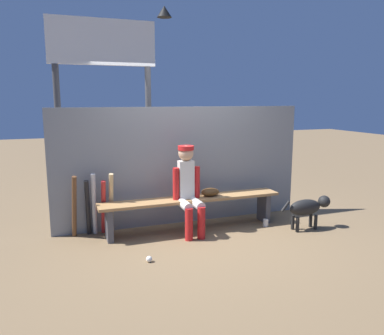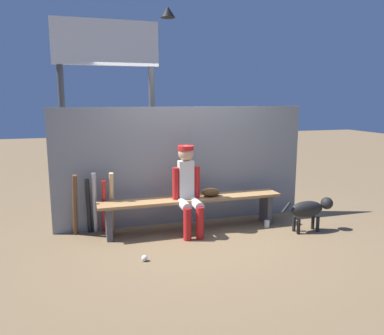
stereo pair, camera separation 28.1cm
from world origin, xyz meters
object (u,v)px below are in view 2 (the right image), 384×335
Objects in this scene: player_seated at (188,187)px; baseball_glove at (211,192)px; bat_aluminum_black at (89,206)px; dog at (310,209)px; cup_on_bench at (187,193)px; bat_wood_natural at (112,202)px; bat_aluminum_silver at (95,203)px; bat_aluminum_red at (104,206)px; dugout_bench at (192,205)px; scoreboard at (111,73)px; bat_wood_dark at (75,205)px; baseball at (145,258)px; cup_on_ground at (267,224)px.

player_seated is 0.42m from baseball_glove.
dog is at bearing -15.22° from bat_aluminum_black.
bat_wood_natural is at bearing 170.09° from cup_on_bench.
bat_aluminum_silver reaches higher than bat_aluminum_black.
bat_aluminum_red is at bearing -14.59° from bat_aluminum_silver.
dog is (1.35, -0.55, -0.22)m from baseball_glove.
dugout_bench is 0.18m from cup_on_bench.
bat_wood_dark is at bearing -123.61° from scoreboard.
baseball is (-0.78, -0.78, -0.66)m from player_seated.
cup_on_bench is at bearing 170.86° from baseball_glove.
bat_aluminum_black is at bearing 168.43° from cup_on_ground.
bat_aluminum_black is 11.00× the size of baseball.
player_seated is 1.28m from baseball.
dugout_bench is 1.29m from baseball.
baseball is 0.67× the size of cup_on_bench.
bat_wood_dark is (-0.51, -0.01, -0.00)m from bat_wood_natural.
cup_on_bench is at bearing -6.45° from bat_wood_dark.
bat_wood_natural is 8.36× the size of cup_on_bench.
bat_aluminum_silver reaches higher than baseball.
bat_wood_dark reaches higher than dog.
cup_on_ground is at bearing -12.10° from bat_wood_natural.
dugout_bench is 9.74× the size of baseball_glove.
dugout_bench is 1.49m from bat_aluminum_black.
bat_aluminum_silver is (-0.12, 0.03, 0.05)m from bat_aluminum_red.
scoreboard reaches higher than baseball.
bat_wood_dark is 1.43m from baseball.
dog is (3.10, -0.84, -0.07)m from bat_aluminum_black.
dugout_bench is 0.34m from player_seated.
bat_aluminum_silver is 3.13m from dog.
player_seated reaches higher than bat_aluminum_black.
bat_aluminum_silver reaches higher than cup_on_bench.
bat_aluminum_red is 2.44m from cup_on_ground.
bat_aluminum_silver is 12.30× the size of baseball.
dugout_bench is 24.80× the size of cup_on_bench.
bat_wood_natural is 0.27× the size of scoreboard.
bat_aluminum_black is at bearing 170.63° from baseball_glove.
bat_wood_dark is (-0.27, -0.04, -0.00)m from bat_aluminum_silver.
bat_aluminum_red is (-1.25, 0.24, 0.02)m from dugout_bench.
bat_wood_natural is 0.33m from bat_aluminum_black.
scoreboard reaches higher than bat_aluminum_red.
player_seated is 17.15× the size of baseball.
dugout_bench is 1.67m from bat_wood_dark.
cup_on_ground is at bearing -35.02° from scoreboard.
bat_wood_natural is 2.90m from dog.
bat_aluminum_silver is 8.28× the size of cup_on_bench.
baseball_glove is 1.69m from bat_aluminum_silver.
dugout_bench reaches higher than dog.
scoreboard reaches higher than cup_on_ground.
bat_aluminum_black is at bearing 170.57° from cup_on_bench.
scoreboard is (-2.10, 1.47, 2.28)m from cup_on_ground.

